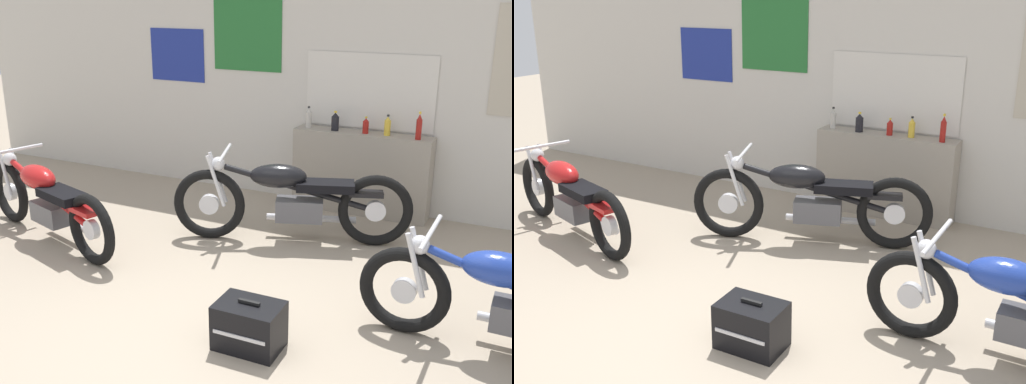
% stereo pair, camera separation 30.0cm
% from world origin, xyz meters
% --- Properties ---
extents(ground_plane, '(24.00, 24.00, 0.00)m').
position_xyz_m(ground_plane, '(0.00, 0.00, 0.00)').
color(ground_plane, gray).
extents(wall_back, '(10.00, 0.07, 2.80)m').
position_xyz_m(wall_back, '(0.01, 3.23, 1.40)').
color(wall_back, beige).
rests_on(wall_back, ground_plane).
extents(sill_counter, '(1.44, 0.28, 0.86)m').
position_xyz_m(sill_counter, '(0.29, 3.05, 0.43)').
color(sill_counter, gray).
rests_on(sill_counter, ground_plane).
extents(bottle_leftmost, '(0.06, 0.06, 0.23)m').
position_xyz_m(bottle_leftmost, '(-0.31, 3.04, 0.96)').
color(bottle_leftmost, '#B7B2A8').
rests_on(bottle_leftmost, sill_counter).
extents(bottle_left_center, '(0.08, 0.08, 0.21)m').
position_xyz_m(bottle_left_center, '(-0.01, 3.02, 0.95)').
color(bottle_left_center, black).
rests_on(bottle_left_center, sill_counter).
extents(bottle_center, '(0.06, 0.06, 0.17)m').
position_xyz_m(bottle_center, '(0.32, 3.03, 0.94)').
color(bottle_center, maroon).
rests_on(bottle_center, sill_counter).
extents(bottle_right_center, '(0.06, 0.06, 0.21)m').
position_xyz_m(bottle_right_center, '(0.54, 3.04, 0.96)').
color(bottle_right_center, gold).
rests_on(bottle_right_center, sill_counter).
extents(bottle_rightmost, '(0.06, 0.06, 0.28)m').
position_xyz_m(bottle_rightmost, '(0.86, 3.00, 0.99)').
color(bottle_rightmost, maroon).
rests_on(bottle_rightmost, sill_counter).
extents(motorcycle_black, '(2.13, 0.93, 0.86)m').
position_xyz_m(motorcycle_black, '(-0.05, 1.99, 0.42)').
color(motorcycle_black, black).
rests_on(motorcycle_black, ground_plane).
extents(motorcycle_red, '(2.05, 0.83, 0.79)m').
position_xyz_m(motorcycle_red, '(-2.10, 1.01, 0.39)').
color(motorcycle_red, black).
rests_on(motorcycle_red, ground_plane).
extents(motorcycle_blue, '(1.99, 0.64, 0.78)m').
position_xyz_m(motorcycle_blue, '(1.94, 0.88, 0.39)').
color(motorcycle_blue, black).
rests_on(motorcycle_blue, ground_plane).
extents(hard_case_black, '(0.44, 0.32, 0.34)m').
position_xyz_m(hard_case_black, '(0.39, 0.24, 0.16)').
color(hard_case_black, black).
rests_on(hard_case_black, ground_plane).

